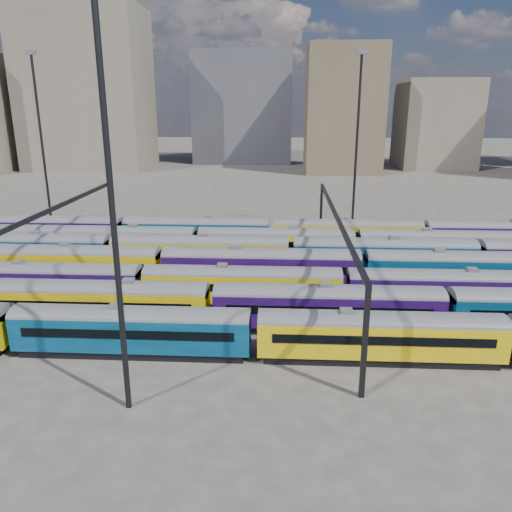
# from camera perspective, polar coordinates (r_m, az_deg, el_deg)

# --- Properties ---
(ground) EXTENTS (500.00, 500.00, 0.00)m
(ground) POSITION_cam_1_polar(r_m,az_deg,el_deg) (52.76, -2.10, -3.62)
(ground) COLOR #443F39
(ground) RESTS_ON ground
(rake_0) EXTENTS (111.68, 2.73, 4.57)m
(rake_0) POSITION_cam_1_polar(r_m,az_deg,el_deg) (41.33, 26.94, -7.98)
(rake_0) COLOR black
(rake_0) RESTS_ON ground
(rake_1) EXTENTS (117.56, 2.87, 4.82)m
(rake_1) POSITION_cam_1_polar(r_m,az_deg,el_deg) (42.75, -5.15, -5.09)
(rake_1) COLOR black
(rake_1) RESTS_ON ground
(rake_2) EXTENTS (114.41, 2.79, 4.69)m
(rake_2) POSITION_cam_1_polar(r_m,az_deg,el_deg) (47.38, 10.08, -3.14)
(rake_2) COLOR black
(rake_2) RESTS_ON ground
(rake_3) EXTENTS (124.83, 3.04, 5.13)m
(rake_3) POSITION_cam_1_polar(r_m,az_deg,el_deg) (53.19, -10.73, -0.68)
(rake_3) COLOR black
(rake_3) RESTS_ON ground
(rake_4) EXTENTS (144.21, 3.01, 5.07)m
(rake_4) POSITION_cam_1_polar(r_m,az_deg,el_deg) (57.59, 14.35, 0.42)
(rake_4) COLOR black
(rake_4) RESTS_ON ground
(rake_5) EXTENTS (116.95, 2.85, 4.80)m
(rake_5) POSITION_cam_1_polar(r_m,az_deg,el_deg) (62.22, -6.77, 1.92)
(rake_5) COLOR black
(rake_5) RESTS_ON ground
(rake_6) EXTENTS (138.88, 2.90, 4.88)m
(rake_6) POSITION_cam_1_polar(r_m,az_deg,el_deg) (66.68, 10.34, 2.82)
(rake_6) COLOR black
(rake_6) RESTS_ON ground
(gantry_1) EXTENTS (0.35, 40.35, 8.03)m
(gantry_1) POSITION_cam_1_polar(r_m,az_deg,el_deg) (56.25, -22.96, 3.55)
(gantry_1) COLOR black
(gantry_1) RESTS_ON ground
(gantry_2) EXTENTS (0.35, 40.35, 8.03)m
(gantry_2) POSITION_cam_1_polar(r_m,az_deg,el_deg) (50.86, 9.13, 3.39)
(gantry_2) COLOR black
(gantry_2) RESTS_ON ground
(mast_1) EXTENTS (1.40, 0.50, 25.60)m
(mast_1) POSITION_cam_1_polar(r_m,az_deg,el_deg) (79.29, -23.34, 12.31)
(mast_1) COLOR black
(mast_1) RESTS_ON ground
(mast_2) EXTENTS (1.40, 0.50, 25.60)m
(mast_2) POSITION_cam_1_polar(r_m,az_deg,el_deg) (29.20, -16.29, 7.30)
(mast_2) COLOR black
(mast_2) RESTS_ON ground
(mast_3) EXTENTS (1.40, 0.50, 25.60)m
(mast_3) POSITION_cam_1_polar(r_m,az_deg,el_deg) (74.06, 11.48, 13.09)
(mast_3) COLOR black
(mast_3) RESTS_ON ground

